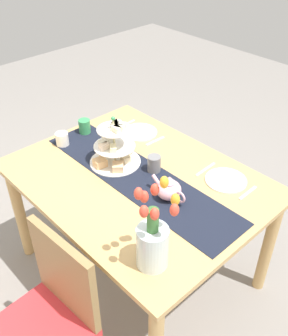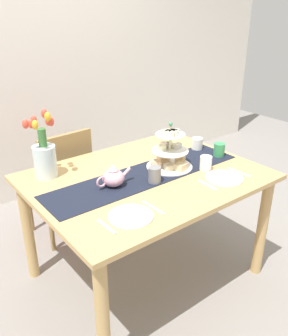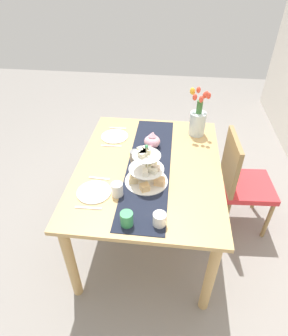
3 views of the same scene
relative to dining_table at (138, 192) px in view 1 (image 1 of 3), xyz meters
The scene contains 17 objects.
ground_plane 0.66m from the dining_table, ahead, with size 8.00×8.00×0.00m, color gray.
dining_table is the anchor object (origin of this frame).
chair_left 0.82m from the dining_table, 106.81° to the left, with size 0.45×0.45×0.91m.
table_runner 0.11m from the dining_table, 90.00° to the left, with size 1.33×0.32×0.00m, color black.
tiered_cake_stand 0.28m from the dining_table, ahead, with size 0.30×0.30×0.30m.
teapot 0.30m from the dining_table, behind, with size 0.24×0.13×0.14m.
tulip_vase 0.66m from the dining_table, 143.79° to the left, with size 0.18×0.17×0.42m.
cream_jug 0.60m from the dining_table, 11.74° to the left, with size 0.08×0.08×0.09m, color white.
dinner_plate_left 0.51m from the dining_table, 137.18° to the right, with size 0.23×0.23×0.01m, color white.
fork_left 0.62m from the dining_table, 146.53° to the right, with size 0.02×0.15×0.01m, color silver.
knife_left 0.41m from the dining_table, 122.86° to the right, with size 0.01×0.17×0.01m, color silver.
dinner_plate_right 0.49m from the dining_table, 44.17° to the right, with size 0.23×0.23×0.01m, color white.
fork_right 0.41m from the dining_table, 59.20° to the right, with size 0.02×0.15×0.01m, color silver.
knife_right 0.60m from the dining_table, 34.36° to the right, with size 0.01×0.17×0.01m, color silver.
mug_grey 0.19m from the dining_table, 101.08° to the right, with size 0.08×0.08×0.10m, color slate.
mug_white_text 0.42m from the dining_table, 26.65° to the right, with size 0.08×0.08×0.10m, color white.
mug_orange 0.62m from the dining_table, ahead, with size 0.08×0.08×0.10m, color #389356.
Camera 1 is at (-1.30, 1.16, 2.11)m, focal length 41.88 mm.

